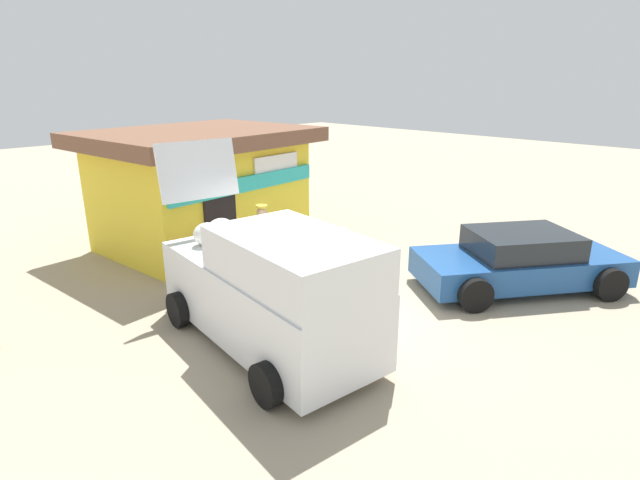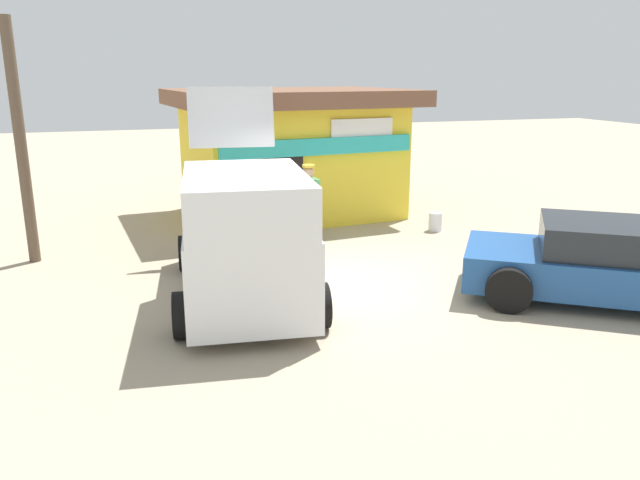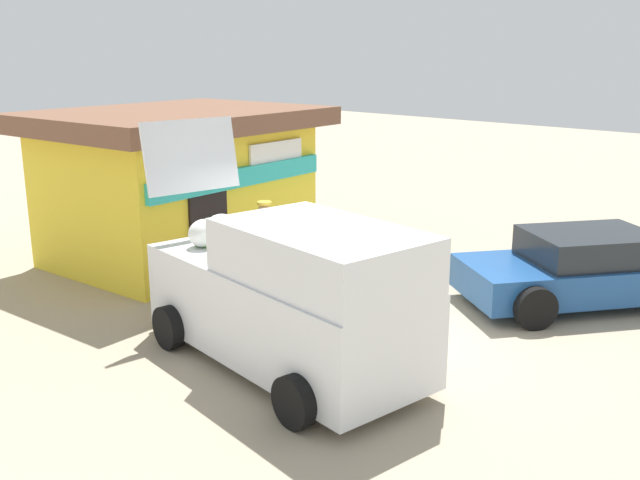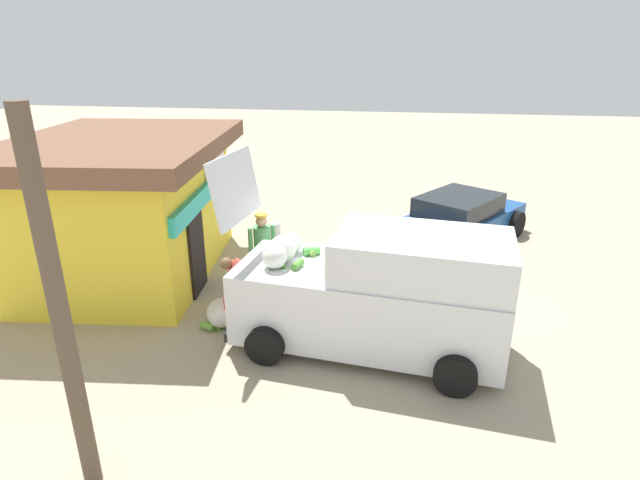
% 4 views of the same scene
% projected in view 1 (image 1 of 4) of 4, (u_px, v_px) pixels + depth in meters
% --- Properties ---
extents(ground_plane, '(60.00, 60.00, 0.00)m').
position_uv_depth(ground_plane, '(321.00, 306.00, 9.86)').
color(ground_plane, tan).
extents(storefront_bar, '(5.82, 4.68, 3.00)m').
position_uv_depth(storefront_bar, '(202.00, 186.00, 13.16)').
color(storefront_bar, yellow).
rests_on(storefront_bar, ground_plane).
extents(delivery_van, '(2.49, 4.71, 3.15)m').
position_uv_depth(delivery_van, '(270.00, 288.00, 8.12)').
color(delivery_van, silver).
rests_on(delivery_van, ground_plane).
extents(parked_sedan, '(4.48, 3.86, 1.23)m').
position_uv_depth(parked_sedan, '(519.00, 261.00, 10.60)').
color(parked_sedan, '#1E4C8C').
rests_on(parked_sedan, ground_plane).
extents(vendor_standing, '(0.47, 0.49, 1.68)m').
position_uv_depth(vendor_standing, '(263.00, 237.00, 10.92)').
color(vendor_standing, '#4C4C51').
rests_on(vendor_standing, ground_plane).
extents(customer_bending, '(0.65, 0.79, 1.25)m').
position_uv_depth(customer_bending, '(219.00, 258.00, 10.19)').
color(customer_bending, '#4C4C51').
rests_on(customer_bending, ground_plane).
extents(unloaded_banana_pile, '(0.84, 0.72, 0.47)m').
position_uv_depth(unloaded_banana_pile, '(198.00, 282.00, 10.47)').
color(unloaded_banana_pile, silver).
rests_on(unloaded_banana_pile, ground_plane).
extents(paint_bucket, '(0.29, 0.29, 0.41)m').
position_uv_depth(paint_bucket, '(341.00, 236.00, 13.55)').
color(paint_bucket, silver).
rests_on(paint_bucket, ground_plane).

